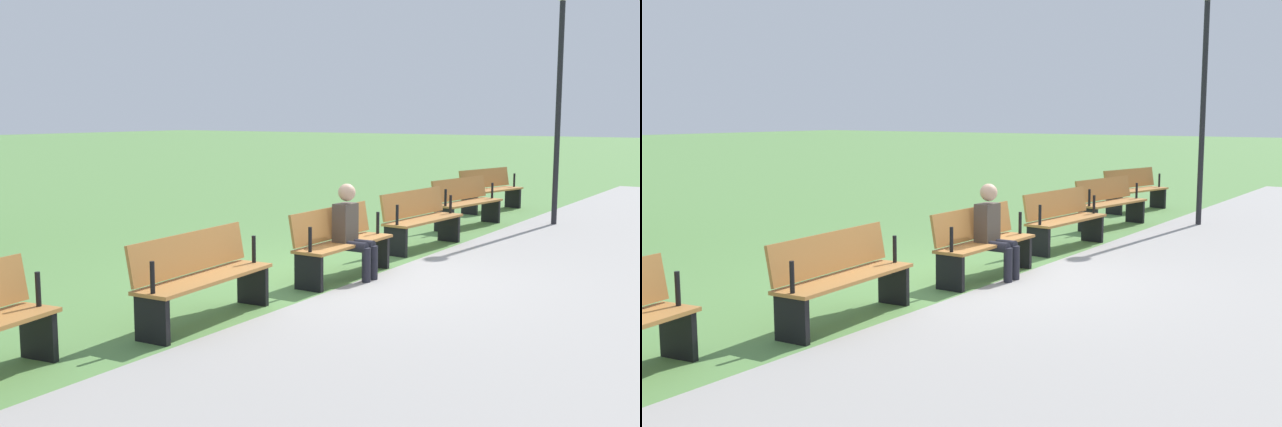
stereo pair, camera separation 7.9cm
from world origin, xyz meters
TOP-DOWN VIEW (x-y plane):
  - ground_plane at (0.00, 0.00)m, footprint 120.00×120.00m
  - path_paving at (-0.00, 2.76)m, footprint 29.36×5.07m
  - bench_0 at (-7.39, -0.91)m, footprint 1.80×0.85m
  - bench_1 at (-4.95, -0.44)m, footprint 1.79×0.73m
  - bench_2 at (-2.48, -0.16)m, footprint 1.77×0.60m
  - bench_3 at (-0.00, -0.07)m, footprint 1.74×0.47m
  - bench_4 at (2.48, -0.16)m, footprint 1.77×0.60m
  - person_seated at (-0.04, 0.07)m, footprint 0.32×0.52m
  - lamp_post at (-6.16, 0.83)m, footprint 0.32×0.32m

SIDE VIEW (x-z plane):
  - ground_plane at x=0.00m, z-range 0.00..0.00m
  - path_paving at x=0.00m, z-range 0.00..0.01m
  - bench_0 at x=-7.39m, z-range 0.03..0.92m
  - bench_1 at x=-4.95m, z-range 0.03..0.92m
  - bench_2 at x=-2.48m, z-range 0.03..0.92m
  - bench_3 at x=0.00m, z-range 0.03..0.92m
  - bench_4 at x=2.48m, z-range 0.03..0.92m
  - person_seated at x=-0.04m, z-range 0.04..1.24m
  - lamp_post at x=-6.16m, z-range 0.82..5.23m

